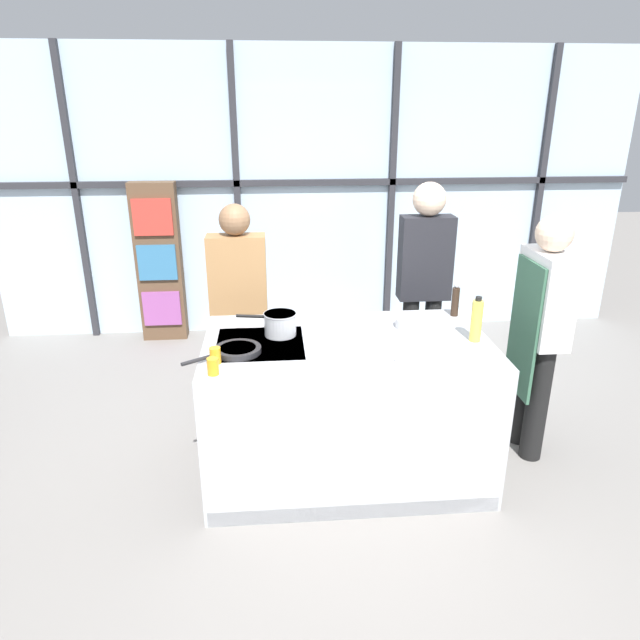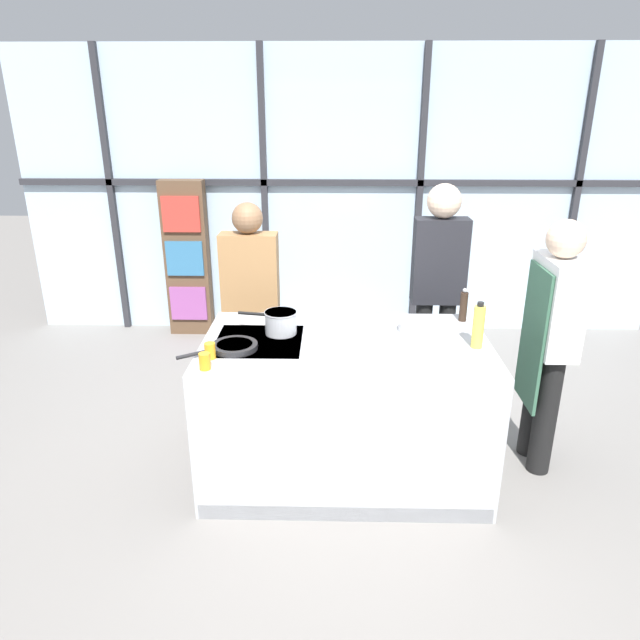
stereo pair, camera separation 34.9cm
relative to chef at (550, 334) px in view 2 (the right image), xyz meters
name	(u,v)px [view 2 (the right image)]	position (x,y,z in m)	size (l,w,h in m)	color
ground_plane	(344,470)	(-1.27, -0.14, -0.92)	(18.00, 18.00, 0.00)	gray
back_window_wall	(342,196)	(-1.27, 2.45, 0.48)	(6.40, 0.10, 2.80)	silver
bookshelf	(187,259)	(-2.83, 2.27, -0.13)	(0.44, 0.19, 1.58)	brown
demo_island	(344,409)	(-1.27, -0.14, -0.46)	(1.74, 1.00, 0.92)	#B7BABF
chef	(550,334)	(0.00, 0.00, 0.00)	(0.24, 0.45, 1.64)	black
spectator_far_left	(251,295)	(-1.97, 0.76, -0.01)	(0.42, 0.23, 1.61)	black
spectator_center_left	(438,283)	(-0.57, 0.76, 0.10)	(0.39, 0.24, 1.74)	black
frying_pan	(233,346)	(-1.93, -0.27, 0.01)	(0.43, 0.33, 0.04)	#232326
saucepan	(280,322)	(-1.68, -0.01, 0.07)	(0.37, 0.20, 0.14)	silver
white_plate	(411,364)	(-0.92, -0.47, 0.00)	(0.25, 0.25, 0.01)	white
mixing_bowl	(415,326)	(-0.84, 0.04, 0.03)	(0.21, 0.21, 0.06)	silver
oil_bottle	(478,326)	(-0.50, -0.20, 0.13)	(0.07, 0.07, 0.28)	#E0CC4C
pepper_grinder	(464,306)	(-0.49, 0.24, 0.10)	(0.05, 0.05, 0.23)	#332319
juice_glass_near	(205,361)	(-2.04, -0.54, 0.04)	(0.06, 0.06, 0.09)	orange
juice_glass_far	(210,351)	(-2.04, -0.40, 0.04)	(0.06, 0.06, 0.09)	orange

